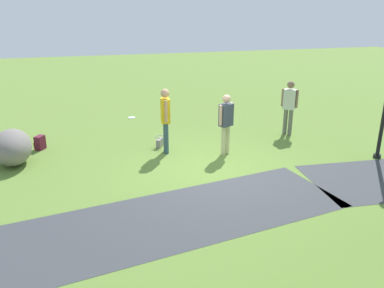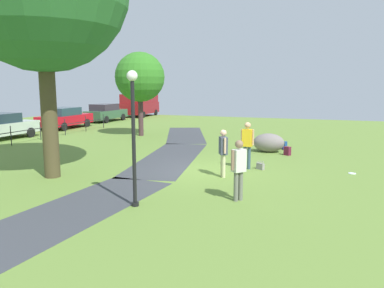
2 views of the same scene
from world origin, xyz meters
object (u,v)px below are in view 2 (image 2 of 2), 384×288
(handbag_on_grass, at_px, (260,166))
(parked_hatchback_blue, at_px, (65,118))
(lamp_post, at_px, (133,124))
(lawn_boulder, at_px, (269,143))
(woman_with_handbag, at_px, (247,142))
(man_near_boulder, at_px, (223,150))
(frisbee_on_grass, at_px, (352,173))
(parked_compact_green, at_px, (106,112))
(spare_backpack_on_lawn, at_px, (287,151))
(parked_wagon_silver, at_px, (0,126))
(passerby_on_path, at_px, (239,166))
(young_tree_near_path, at_px, (140,77))
(delivery_van, at_px, (140,104))
(backpack_by_boulder, at_px, (284,146))

(handbag_on_grass, bearing_deg, parked_hatchback_blue, 61.32)
(lamp_post, height_order, lawn_boulder, lamp_post)
(woman_with_handbag, height_order, man_near_boulder, woman_with_handbag)
(frisbee_on_grass, bearing_deg, parked_compact_green, 54.15)
(lamp_post, xyz_separation_m, lawn_boulder, (9.48, -2.11, -1.75))
(lawn_boulder, relative_size, parked_hatchback_blue, 0.34)
(spare_backpack_on_lawn, bearing_deg, woman_with_handbag, 161.19)
(handbag_on_grass, height_order, spare_backpack_on_lawn, spare_backpack_on_lawn)
(parked_wagon_silver, relative_size, parked_compact_green, 1.02)
(spare_backpack_on_lawn, relative_size, parked_wagon_silver, 0.09)
(passerby_on_path, relative_size, spare_backpack_on_lawn, 4.29)
(young_tree_near_path, xyz_separation_m, lamp_post, (-12.68, -6.45, -1.47))
(handbag_on_grass, height_order, parked_hatchback_blue, parked_hatchback_blue)
(woman_with_handbag, bearing_deg, man_near_boulder, 161.55)
(man_near_boulder, bearing_deg, delivery_van, 33.94)
(parked_wagon_silver, height_order, parked_compact_green, same)
(young_tree_near_path, xyz_separation_m, man_near_boulder, (-8.78, -7.81, -2.71))
(passerby_on_path, bearing_deg, parked_hatchback_blue, 51.31)
(frisbee_on_grass, bearing_deg, man_near_boulder, 116.00)
(spare_backpack_on_lawn, bearing_deg, frisbee_on_grass, -138.21)
(parked_hatchback_blue, bearing_deg, lawn_boulder, -107.10)
(handbag_on_grass, height_order, delivery_van, delivery_van)
(woman_with_handbag, height_order, passerby_on_path, woman_with_handbag)
(man_near_boulder, bearing_deg, frisbee_on_grass, -64.00)
(young_tree_near_path, bearing_deg, woman_with_handbag, -130.88)
(lawn_boulder, relative_size, woman_with_handbag, 0.86)
(passerby_on_path, xyz_separation_m, parked_wagon_silver, (6.83, 15.94, -0.19))
(lawn_boulder, height_order, frisbee_on_grass, lawn_boulder)
(frisbee_on_grass, relative_size, parked_hatchback_blue, 0.06)
(handbag_on_grass, relative_size, frisbee_on_grass, 1.41)
(passerby_on_path, height_order, delivery_van, delivery_van)
(man_near_boulder, relative_size, delivery_van, 0.32)
(lawn_boulder, distance_m, woman_with_handbag, 4.07)
(frisbee_on_grass, bearing_deg, parked_hatchback_blue, 66.68)
(backpack_by_boulder, xyz_separation_m, parked_wagon_silver, (-2.28, 16.17, 0.62))
(parked_wagon_silver, bearing_deg, backpack_by_boulder, -81.98)
(backpack_by_boulder, distance_m, spare_backpack_on_lawn, 1.63)
(backpack_by_boulder, bearing_deg, young_tree_near_path, 76.69)
(lamp_post, xyz_separation_m, woman_with_handbag, (5.47, -1.88, -1.14))
(delivery_van, bearing_deg, backpack_by_boulder, -133.80)
(handbag_on_grass, height_order, parked_wagon_silver, parked_wagon_silver)
(young_tree_near_path, relative_size, frisbee_on_grass, 19.78)
(parked_hatchback_blue, bearing_deg, delivery_van, -0.06)
(spare_backpack_on_lawn, height_order, parked_compact_green, parked_compact_green)
(passerby_on_path, xyz_separation_m, delivery_van, (24.80, 16.14, 0.27))
(lawn_boulder, relative_size, parked_compact_green, 0.35)
(woman_with_handbag, height_order, parked_compact_green, woman_with_handbag)
(lamp_post, height_order, woman_with_handbag, lamp_post)
(lamp_post, bearing_deg, parked_wagon_silver, 58.53)
(lamp_post, bearing_deg, spare_backpack_on_lawn, -18.94)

